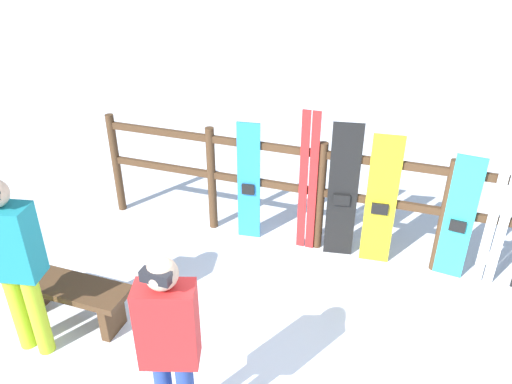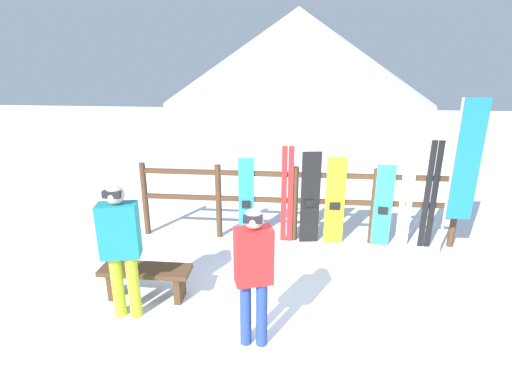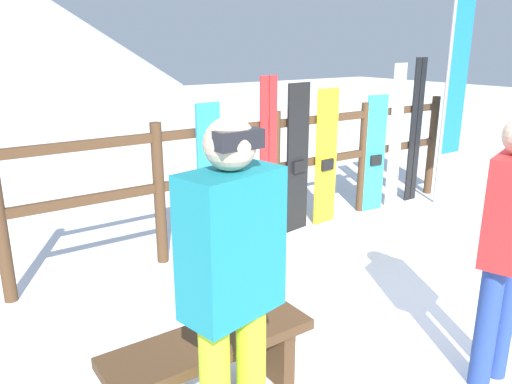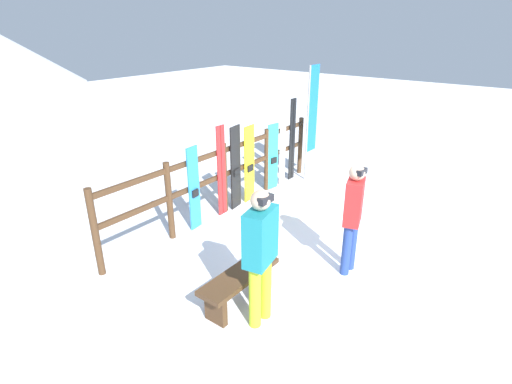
% 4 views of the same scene
% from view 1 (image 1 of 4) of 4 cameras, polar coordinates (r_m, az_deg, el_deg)
% --- Properties ---
extents(fence, '(5.21, 0.10, 1.28)m').
position_cam_1_polar(fence, '(5.38, 7.41, 0.44)').
color(fence, '#4C331E').
rests_on(fence, ground).
extents(bench, '(1.14, 0.36, 0.43)m').
position_cam_1_polar(bench, '(4.90, -20.55, -10.85)').
color(bench, '#4C331E').
rests_on(bench, ground).
extents(person_teal, '(0.47, 0.32, 1.64)m').
position_cam_1_polar(person_teal, '(4.37, -26.03, -6.84)').
color(person_teal, '#B7D826').
rests_on(person_teal, ground).
extents(person_red, '(0.42, 0.32, 1.56)m').
position_cam_1_polar(person_red, '(3.37, -9.89, -16.49)').
color(person_red, navy).
rests_on(person_red, ground).
extents(snowboard_blue, '(0.26, 0.08, 1.42)m').
position_cam_1_polar(snowboard_blue, '(5.54, -0.84, 1.04)').
color(snowboard_blue, '#288CE0').
rests_on(snowboard_blue, ground).
extents(ski_pair_red, '(0.19, 0.02, 1.63)m').
position_cam_1_polar(ski_pair_red, '(5.33, 5.97, 0.99)').
color(ski_pair_red, red).
rests_on(ski_pair_red, ground).
extents(snowboard_black_stripe, '(0.31, 0.09, 1.55)m').
position_cam_1_polar(snowboard_black_stripe, '(5.29, 9.88, -0.08)').
color(snowboard_black_stripe, black).
rests_on(snowboard_black_stripe, ground).
extents(snowboard_yellow, '(0.31, 0.08, 1.47)m').
position_cam_1_polar(snowboard_yellow, '(5.28, 14.08, -1.10)').
color(snowboard_yellow, yellow).
rests_on(snowboard_yellow, ground).
extents(snowboard_cyan, '(0.28, 0.08, 1.36)m').
position_cam_1_polar(snowboard_cyan, '(5.33, 22.17, -2.92)').
color(snowboard_cyan, '#2DBFCC').
rests_on(snowboard_cyan, ground).
extents(ski_pair_white, '(0.19, 0.02, 1.70)m').
position_cam_1_polar(ski_pair_white, '(5.29, 26.20, -1.86)').
color(ski_pair_white, white).
rests_on(ski_pair_white, ground).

